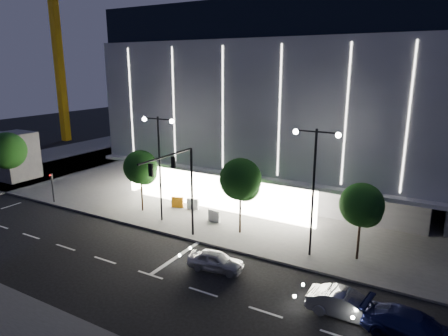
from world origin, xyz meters
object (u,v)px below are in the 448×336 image
(tree_right, at_px, (362,207))
(tree_left, at_px, (141,169))
(traffic_mast, at_px, (180,179))
(barrier_c, at_px, (177,202))
(ped_signal_far, at_px, (52,185))
(car_second, at_px, (347,305))
(street_lamp_east, at_px, (314,174))
(street_lamp_west, at_px, (159,154))
(tree_mid, at_px, (241,182))
(car_lead, at_px, (216,261))
(barrier_d, at_px, (214,216))
(car_third, at_px, (415,328))
(barrier_b, at_px, (193,204))
(tower_crane, at_px, (59,19))

(tree_right, bearing_deg, tree_left, 180.00)
(traffic_mast, distance_m, barrier_c, 8.71)
(ped_signal_far, distance_m, car_second, 29.20)
(street_lamp_east, relative_size, tree_left, 1.57)
(ped_signal_far, relative_size, barrier_c, 2.73)
(street_lamp_west, height_order, tree_right, street_lamp_west)
(tree_mid, relative_size, barrier_c, 5.59)
(ped_signal_far, bearing_deg, car_lead, -9.35)
(barrier_c, height_order, barrier_d, same)
(car_lead, height_order, car_third, car_third)
(street_lamp_east, bearing_deg, street_lamp_west, 180.00)
(street_lamp_west, bearing_deg, tree_right, 3.64)
(car_third, height_order, barrier_b, car_third)
(barrier_d, bearing_deg, tree_left, -167.86)
(tower_crane, bearing_deg, barrier_c, -26.78)
(street_lamp_east, xyz_separation_m, barrier_d, (-8.95, 1.94, -5.31))
(street_lamp_west, height_order, tree_left, street_lamp_west)
(barrier_b, height_order, barrier_d, same)
(car_lead, height_order, barrier_d, car_lead)
(street_lamp_east, xyz_separation_m, tree_mid, (-5.97, 1.02, -1.62))
(barrier_c, bearing_deg, traffic_mast, -71.38)
(car_second, relative_size, barrier_c, 3.82)
(tree_mid, relative_size, barrier_d, 5.59)
(tree_left, bearing_deg, tree_right, -0.00)
(tower_crane, distance_m, tree_left, 43.96)
(street_lamp_west, xyz_separation_m, tree_right, (16.03, 1.02, -2.07))
(tree_mid, xyz_separation_m, barrier_c, (-7.73, 2.19, -3.68))
(ped_signal_far, height_order, car_lead, ped_signal_far)
(tree_left, xyz_separation_m, barrier_c, (2.27, 2.19, -3.38))
(traffic_mast, distance_m, car_lead, 6.50)
(street_lamp_west, bearing_deg, tree_mid, 8.26)
(street_lamp_east, relative_size, car_third, 1.80)
(traffic_mast, distance_m, ped_signal_far, 16.35)
(tree_left, distance_m, barrier_d, 7.85)
(street_lamp_east, relative_size, ped_signal_far, 3.00)
(tree_mid, bearing_deg, car_third, -28.37)
(tree_mid, height_order, barrier_c, tree_mid)
(car_lead, height_order, car_second, car_second)
(tower_crane, distance_m, tree_mid, 52.17)
(car_third, xyz_separation_m, barrier_d, (-16.13, 8.03, -0.07))
(tree_right, relative_size, car_third, 1.10)
(tower_crane, height_order, car_lead, tower_crane)
(street_lamp_east, bearing_deg, tower_crane, 156.63)
(tree_right, relative_size, barrier_c, 5.01)
(car_second, bearing_deg, barrier_d, 58.78)
(traffic_mast, bearing_deg, car_second, -13.28)
(street_lamp_east, xyz_separation_m, tower_crane, (-50.92, 22.00, 14.55))
(traffic_mast, distance_m, tree_mid, 4.82)
(barrier_b, bearing_deg, barrier_d, -36.06)
(street_lamp_east, xyz_separation_m, car_third, (7.19, -6.09, -5.23))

